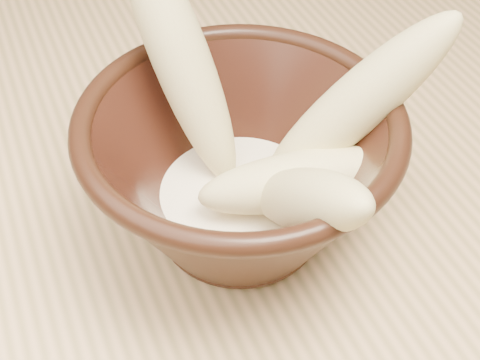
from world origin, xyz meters
The scene contains 7 objects.
table centered at (0.00, 0.00, 0.67)m, with size 1.20×0.80×0.75m.
bowl centered at (-0.07, -0.12, 0.82)m, with size 0.23×0.23×0.12m.
milk_puddle centered at (-0.07, -0.12, 0.79)m, with size 0.13×0.13×0.02m, color #F8E8C8.
banana_upright centered at (-0.09, -0.05, 0.88)m, with size 0.04×0.04×0.20m, color #CCB979.
banana_right centered at (0.01, -0.13, 0.86)m, with size 0.04×0.04×0.18m, color #CCB979.
banana_across centered at (-0.04, -0.14, 0.82)m, with size 0.04×0.04×0.15m, color #CCB979.
banana_front centered at (-0.05, -0.18, 0.85)m, with size 0.04×0.04×0.15m, color #CCB979.
Camera 1 is at (-0.20, -0.43, 1.16)m, focal length 50.00 mm.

